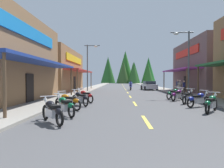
{
  "coord_description": "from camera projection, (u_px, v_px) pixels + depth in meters",
  "views": [
    {
      "loc": [
        -1.13,
        -0.47,
        1.73
      ],
      "look_at": [
        -1.94,
        22.59,
        1.13
      ],
      "focal_mm": 30.7,
      "sensor_mm": 36.0,
      "label": 1
    }
  ],
  "objects": [
    {
      "name": "treeline_backdrop",
      "position": [
        128.0,
        70.0,
        78.47
      ],
      "size": [
        22.42,
        12.99,
        13.56
      ],
      "color": "#206A23",
      "rests_on": "ground"
    },
    {
      "name": "ground",
      "position": [
        126.0,
        90.0,
        31.38
      ],
      "size": [
        9.86,
        91.87,
        0.1
      ],
      "primitive_type": "cube",
      "color": "#4C4C4F"
    },
    {
      "name": "motorcycle_parked_left_4",
      "position": [
        85.0,
        96.0,
        14.16
      ],
      "size": [
        1.55,
        1.62,
        1.04
      ],
      "rotation": [
        0.0,
        0.0,
        2.33
      ],
      "color": "black",
      "rests_on": "ground"
    },
    {
      "name": "motorcycle_parked_left_1",
      "position": [
        65.0,
        105.0,
        9.02
      ],
      "size": [
        1.45,
        1.71,
        1.04
      ],
      "rotation": [
        0.0,
        0.0,
        2.27
      ],
      "color": "black",
      "rests_on": "ground"
    },
    {
      "name": "streetlamp_left",
      "position": [
        90.0,
        61.0,
        25.6
      ],
      "size": [
        2.08,
        0.3,
        6.3
      ],
      "color": "#474C51",
      "rests_on": "ground"
    },
    {
      "name": "pedestrian_strolling",
      "position": [
        180.0,
        86.0,
        21.47
      ],
      "size": [
        0.56,
        0.34,
        1.65
      ],
      "rotation": [
        0.0,
        0.0,
        4.94
      ],
      "color": "#726659",
      "rests_on": "ground"
    },
    {
      "name": "pedestrian_browsing",
      "position": [
        184.0,
        86.0,
        22.19
      ],
      "size": [
        0.44,
        0.44,
        1.55
      ],
      "rotation": [
        0.0,
        0.0,
        5.51
      ],
      "color": "#726659",
      "rests_on": "ground"
    },
    {
      "name": "storefront_right_far",
      "position": [
        211.0,
        67.0,
        24.32
      ],
      "size": [
        8.22,
        11.5,
        6.51
      ],
      "color": "brown",
      "rests_on": "ground"
    },
    {
      "name": "streetlamp_right",
      "position": [
        185.0,
        55.0,
        17.64
      ],
      "size": [
        2.08,
        0.3,
        6.12
      ],
      "color": "#474C51",
      "rests_on": "ground"
    },
    {
      "name": "motorcycle_parked_right_4",
      "position": [
        188.0,
        97.0,
        13.51
      ],
      "size": [
        1.4,
        1.75,
        1.04
      ],
      "rotation": [
        0.0,
        0.0,
        0.91
      ],
      "color": "black",
      "rests_on": "ground"
    },
    {
      "name": "motorcycle_parked_right_6",
      "position": [
        174.0,
        93.0,
        16.57
      ],
      "size": [
        1.72,
        1.43,
        1.04
      ],
      "rotation": [
        0.0,
        0.0,
        0.69
      ],
      "color": "black",
      "rests_on": "ground"
    },
    {
      "name": "sidewalk_right",
      "position": [
        164.0,
        89.0,
        31.16
      ],
      "size": [
        2.53,
        91.87,
        0.12
      ],
      "primitive_type": "cube",
      "color": "gray",
      "rests_on": "ground"
    },
    {
      "name": "parked_car_curbside",
      "position": [
        149.0,
        86.0,
        30.67
      ],
      "size": [
        2.28,
        4.4,
        1.4
      ],
      "rotation": [
        0.0,
        0.0,
        1.63
      ],
      "color": "silver",
      "rests_on": "ground"
    },
    {
      "name": "pedestrian_waiting",
      "position": [
        178.0,
        85.0,
        24.78
      ],
      "size": [
        0.47,
        0.43,
        1.65
      ],
      "rotation": [
        0.0,
        0.0,
        2.23
      ],
      "color": "#B2A599",
      "rests_on": "ground"
    },
    {
      "name": "motorcycle_parked_right_2",
      "position": [
        211.0,
        103.0,
        9.89
      ],
      "size": [
        1.43,
        1.72,
        1.04
      ],
      "rotation": [
        0.0,
        0.0,
        0.89
      ],
      "color": "black",
      "rests_on": "ground"
    },
    {
      "name": "motorcycle_parked_right_5",
      "position": [
        178.0,
        95.0,
        15.21
      ],
      "size": [
        1.51,
        1.66,
        1.04
      ],
      "rotation": [
        0.0,
        0.0,
        0.84
      ],
      "color": "black",
      "rests_on": "ground"
    },
    {
      "name": "motorcycle_parked_right_3",
      "position": [
        198.0,
        99.0,
        11.78
      ],
      "size": [
        1.87,
        1.21,
        1.04
      ],
      "rotation": [
        0.0,
        0.0,
        0.55
      ],
      "color": "black",
      "rests_on": "ground"
    },
    {
      "name": "rider_cruising_lead",
      "position": [
        131.0,
        86.0,
        29.9
      ],
      "size": [
        0.6,
        2.14,
        1.57
      ],
      "rotation": [
        0.0,
        0.0,
        1.57
      ],
      "color": "black",
      "rests_on": "ground"
    },
    {
      "name": "centerline_dashes",
      "position": [
        125.0,
        89.0,
        33.6
      ],
      "size": [
        0.16,
        66.09,
        0.01
      ],
      "color": "#E0C64C",
      "rests_on": "ground"
    },
    {
      "name": "motorcycle_parked_left_3",
      "position": [
        80.0,
        98.0,
        12.54
      ],
      "size": [
        1.46,
        1.69,
        1.04
      ],
      "rotation": [
        0.0,
        0.0,
        2.28
      ],
      "color": "black",
      "rests_on": "ground"
    },
    {
      "name": "motorcycle_parked_left_2",
      "position": [
        68.0,
        101.0,
        10.76
      ],
      "size": [
        1.83,
        1.27,
        1.04
      ],
      "rotation": [
        0.0,
        0.0,
        2.55
      ],
      "color": "black",
      "rests_on": "ground"
    },
    {
      "name": "sidewalk_left",
      "position": [
        88.0,
        89.0,
        31.6
      ],
      "size": [
        2.53,
        91.87,
        0.12
      ],
      "primitive_type": "cube",
      "color": "gray",
      "rests_on": "ground"
    },
    {
      "name": "storefront_left_far",
      "position": [
        50.0,
        71.0,
        27.4
      ],
      "size": [
        8.85,
        12.57,
        5.8
      ],
      "color": "olive",
      "rests_on": "ground"
    },
    {
      "name": "motorcycle_parked_left_0",
      "position": [
        52.0,
        111.0,
        7.49
      ],
      "size": [
        1.45,
        1.71,
        1.04
      ],
      "rotation": [
        0.0,
        0.0,
        2.27
      ],
      "color": "black",
      "rests_on": "ground"
    }
  ]
}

